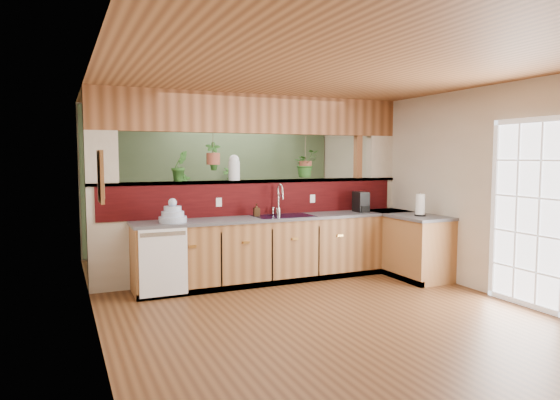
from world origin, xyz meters
name	(u,v)px	position (x,y,z in m)	size (l,w,h in m)	color
ground	(298,299)	(0.00, 0.00, 0.00)	(4.60, 7.00, 0.01)	#513019
ceiling	(299,81)	(0.00, 0.00, 2.60)	(4.60, 7.00, 0.01)	brown
wall_back	(214,180)	(0.00, 3.50, 1.30)	(4.60, 0.02, 2.60)	beige
wall_left	(92,199)	(-2.30, 0.00, 1.30)	(0.02, 7.00, 2.60)	beige
wall_right	(448,187)	(2.30, 0.00, 1.30)	(0.02, 7.00, 2.60)	beige
pass_through_partition	(259,194)	(0.03, 1.35, 1.19)	(4.60, 0.21, 2.60)	beige
pass_through_ledge	(257,181)	(0.00, 1.35, 1.37)	(4.60, 0.21, 0.04)	brown
header_beam	(257,114)	(0.00, 1.35, 2.33)	(4.60, 0.15, 0.55)	brown
sage_backwall	(214,180)	(0.00, 3.48, 1.30)	(4.55, 0.02, 2.55)	#57704D
countertop	(324,246)	(0.84, 0.87, 0.45)	(4.14, 1.52, 0.90)	brown
dishwasher	(164,262)	(-1.48, 0.66, 0.46)	(0.58, 0.03, 0.82)	white
navy_sink	(284,221)	(0.25, 0.98, 0.82)	(0.82, 0.50, 0.18)	black
french_door	(527,216)	(2.27, -1.30, 1.05)	(0.06, 1.02, 2.16)	white
framed_print	(101,177)	(-2.27, -0.80, 1.55)	(0.04, 0.35, 0.45)	brown
faucet	(279,198)	(0.25, 1.13, 1.14)	(0.19, 0.19, 0.44)	#B7B7B2
dish_stack	(173,215)	(-1.31, 0.90, 0.99)	(0.35, 0.35, 0.30)	#A6B7D7
soap_dispenser	(256,210)	(-0.11, 1.08, 0.99)	(0.08, 0.08, 0.18)	#3A2615
coffee_maker	(361,203)	(1.52, 0.96, 1.04)	(0.16, 0.27, 0.30)	black
paper_towel	(420,205)	(1.99, 0.20, 1.05)	(0.15, 0.15, 0.33)	black
glass_jar	(234,168)	(-0.34, 1.35, 1.57)	(0.16, 0.16, 0.36)	silver
ledge_plant_left	(180,166)	(-1.11, 1.35, 1.60)	(0.23, 0.18, 0.41)	#26561D
hanging_plant_a	(213,147)	(-0.64, 1.35, 1.86)	(0.24, 0.19, 0.52)	brown
hanging_plant_b	(305,152)	(0.78, 1.35, 1.79)	(0.42, 0.38, 0.55)	brown
shelving_console	(210,226)	(-0.15, 3.25, 0.50)	(1.51, 0.40, 1.01)	black
shelf_plant_a	(185,186)	(-0.60, 3.25, 1.22)	(0.23, 0.15, 0.43)	#26561D
shelf_plant_b	(231,182)	(0.24, 3.25, 1.27)	(0.30, 0.30, 0.53)	#26561D
floor_plant	(269,235)	(0.60, 2.34, 0.40)	(0.73, 0.63, 0.81)	#26561D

